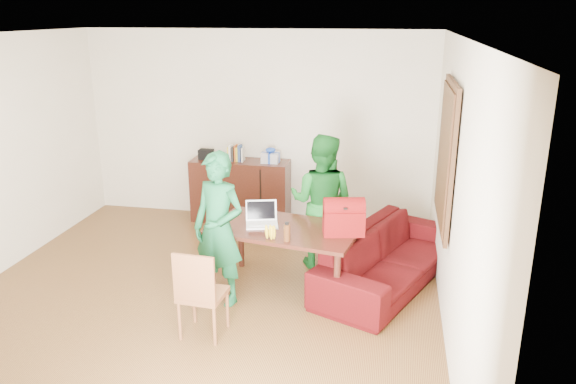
% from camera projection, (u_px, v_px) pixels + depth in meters
% --- Properties ---
extents(room, '(5.20, 5.70, 2.90)m').
position_uv_depth(room, '(195.00, 181.00, 5.58)').
color(room, '#402110').
rests_on(room, ground).
extents(table, '(1.68, 1.14, 0.73)m').
position_uv_depth(table, '(284.00, 235.00, 6.01)').
color(table, black).
rests_on(table, ground).
extents(chair, '(0.43, 0.41, 0.88)m').
position_uv_depth(chair, '(203.00, 310.00, 5.25)').
color(chair, brown).
rests_on(chair, ground).
extents(person_near, '(0.68, 0.55, 1.61)m').
position_uv_depth(person_near, '(219.00, 229.00, 5.72)').
color(person_near, '#145B32').
rests_on(person_near, ground).
extents(person_far, '(0.87, 0.72, 1.60)m').
position_uv_depth(person_far, '(321.00, 202.00, 6.55)').
color(person_far, '#15621E').
rests_on(person_far, ground).
extents(laptop, '(0.39, 0.32, 0.24)m').
position_uv_depth(laptop, '(262.00, 222.00, 6.01)').
color(laptop, white).
rests_on(laptop, table).
extents(bananas, '(0.18, 0.15, 0.06)m').
position_uv_depth(bananas, '(270.00, 236.00, 5.67)').
color(bananas, gold).
rests_on(bananas, table).
extents(bottle, '(0.08, 0.08, 0.20)m').
position_uv_depth(bottle, '(287.00, 232.00, 5.59)').
color(bottle, '#512A12').
rests_on(bottle, table).
extents(red_bag, '(0.46, 0.32, 0.31)m').
position_uv_depth(red_bag, '(344.00, 220.00, 5.76)').
color(red_bag, maroon).
rests_on(red_bag, table).
extents(sofa, '(1.65, 2.31, 0.63)m').
position_uv_depth(sofa, '(389.00, 257.00, 6.24)').
color(sofa, '#330706').
rests_on(sofa, ground).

